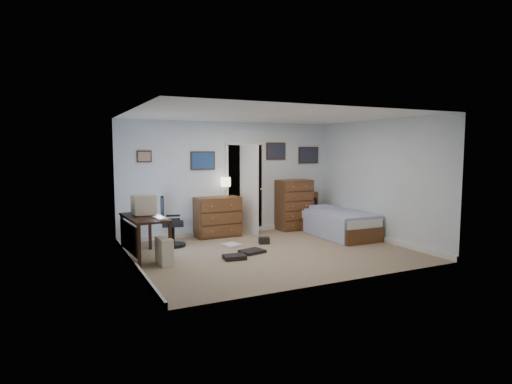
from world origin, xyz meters
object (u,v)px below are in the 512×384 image
at_px(tall_dresser, 294,205).
at_px(bed, 339,223).
at_px(low_dresser, 217,217).
at_px(computer_desk, 140,226).
at_px(office_chair, 170,227).

height_order(tall_dresser, bed, tall_dresser).
distance_m(low_dresser, bed, 2.65).
bearing_deg(low_dresser, computer_desk, -147.52).
xyz_separation_m(tall_dresser, bed, (0.47, -1.11, -0.31)).
distance_m(computer_desk, office_chair, 1.01).
distance_m(office_chair, bed, 3.62).
height_order(low_dresser, bed, low_dresser).
distance_m(office_chair, tall_dresser, 3.13).
relative_size(computer_desk, low_dresser, 1.35).
distance_m(tall_dresser, bed, 1.24).
relative_size(tall_dresser, bed, 0.64).
distance_m(computer_desk, bed, 4.28).
height_order(low_dresser, tall_dresser, tall_dresser).
bearing_deg(computer_desk, office_chair, 40.41).
bearing_deg(tall_dresser, low_dresser, 178.13).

